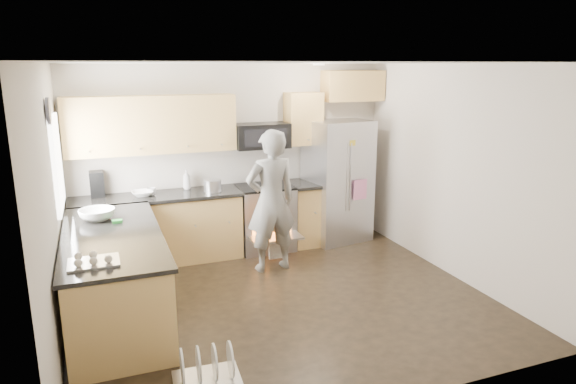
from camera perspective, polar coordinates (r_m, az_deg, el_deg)
name	(u,v)px	position (r m, az deg, el deg)	size (l,w,h in m)	color
ground	(283,300)	(5.91, -0.59, -11.94)	(4.50, 4.50, 0.00)	black
room_shell	(278,154)	(5.39, -1.07, 4.29)	(4.54, 4.04, 2.62)	beige
back_cabinet_run	(197,188)	(7.04, -10.05, 0.46)	(4.45, 0.64, 2.50)	tan
peninsula	(115,276)	(5.65, -18.66, -8.80)	(0.96, 2.36, 1.05)	tan
stove_range	(264,203)	(7.28, -2.64, -1.21)	(0.76, 0.97, 1.79)	#B7B7BC
refrigerator	(337,181)	(7.66, 5.52, 1.22)	(0.99, 0.83, 1.80)	#B7B7BC
person	(271,201)	(6.47, -1.90, -1.02)	(0.66, 0.44, 1.82)	gray
dish_rack	(207,374)	(4.56, -8.98, -19.30)	(0.58, 0.48, 0.34)	#B7B7BC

